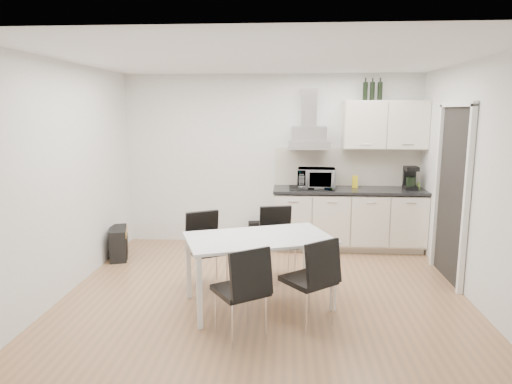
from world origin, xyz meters
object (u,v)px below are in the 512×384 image
guitar_amp (119,243)px  floor_speaker (255,233)px  chair_far_left (208,251)px  chair_near_left (240,291)px  chair_near_right (308,281)px  dining_table (259,244)px  chair_far_right (278,244)px  kitchenette (351,194)px

guitar_amp → floor_speaker: size_ratio=1.66×
chair_far_left → chair_near_left: 1.27m
chair_near_right → dining_table: bearing=100.4°
dining_table → floor_speaker: bearing=74.8°
chair_far_left → guitar_amp: bearing=-63.1°
chair_far_left → dining_table: bearing=115.0°
chair_near_right → chair_far_left: bearing=102.8°
chair_far_right → floor_speaker: 1.57m
floor_speaker → chair_far_right: bearing=-85.9°
chair_near_left → chair_far_left: bearing=79.1°
kitchenette → chair_far_right: kitchenette is taller
chair_near_left → floor_speaker: bearing=57.3°
chair_near_left → floor_speaker: 3.02m
chair_far_left → chair_near_right: bearing=112.9°
chair_far_left → floor_speaker: (0.43, 1.83, -0.27)m
guitar_amp → dining_table: bearing=-52.1°
chair_far_right → chair_near_left: 1.54m
chair_near_right → guitar_amp: size_ratio=1.56×
dining_table → chair_far_right: size_ratio=1.92×
kitchenette → chair_near_left: kitchenette is taller
chair_near_right → guitar_amp: 3.17m
kitchenette → chair_far_right: (-1.05, -1.33, -0.39)m
chair_far_right → guitar_amp: 2.35m
chair_far_left → chair_near_right: size_ratio=1.00×
chair_far_right → chair_near_left: (-0.32, -1.51, 0.00)m
kitchenette → chair_far_right: bearing=-128.3°
dining_table → chair_far_left: size_ratio=1.92×
chair_far_left → chair_near_left: same height
dining_table → chair_near_left: chair_near_left is taller
kitchenette → dining_table: kitchenette is taller
kitchenette → chair_far_right: size_ratio=2.86×
dining_table → chair_far_left: 0.80m
chair_near_left → kitchenette: bearing=30.2°
guitar_amp → floor_speaker: 2.06m
chair_far_right → chair_near_left: size_ratio=1.00×
dining_table → chair_far_left: chair_far_left is taller
chair_far_left → guitar_amp: 1.75m
kitchenette → floor_speaker: kitchenette is taller
chair_near_right → floor_speaker: size_ratio=2.58×
chair_near_right → floor_speaker: (-0.69, 2.71, -0.27)m
dining_table → guitar_amp: 2.54m
chair_near_left → guitar_amp: 2.90m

